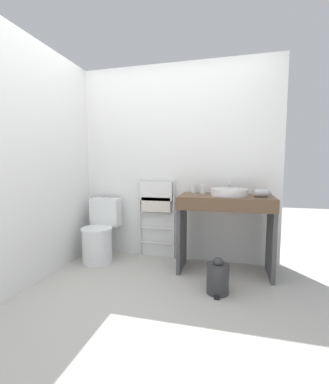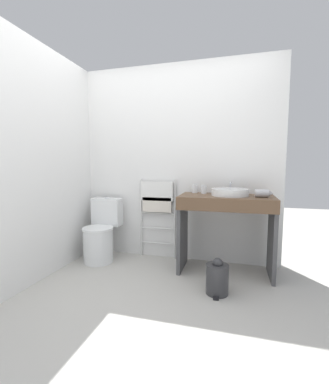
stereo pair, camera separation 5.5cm
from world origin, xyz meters
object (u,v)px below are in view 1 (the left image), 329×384
towel_radiator (156,202)px  cup_near_wall (194,189)px  sink_basin (229,192)px  trash_bin (218,278)px  hair_dryer (262,193)px  toilet (100,235)px  cup_near_edge (203,189)px

towel_radiator → cup_near_wall: size_ratio=10.00×
sink_basin → trash_bin: bearing=-99.2°
towel_radiator → hair_dryer: towel_radiator is taller
toilet → hair_dryer: bearing=-0.2°
cup_near_edge → sink_basin: bearing=-24.4°
sink_basin → cup_near_edge: size_ratio=4.09×
toilet → cup_near_edge: 1.39m
sink_basin → trash_bin: sink_basin is taller
sink_basin → cup_near_wall: (-0.41, 0.19, 0.01)m
toilet → sink_basin: sink_basin is taller
cup_near_edge → hair_dryer: 0.65m
trash_bin → cup_near_wall: bearing=114.6°
cup_near_wall → cup_near_edge: (0.11, -0.06, -0.00)m
cup_near_wall → toilet: bearing=-168.7°
cup_near_wall → cup_near_edge: cup_near_wall is taller
toilet → towel_radiator: towel_radiator is taller
sink_basin → hair_dryer: (0.33, -0.04, 0.00)m
toilet → towel_radiator: size_ratio=0.77×
hair_dryer → cup_near_wall: bearing=162.3°
sink_basin → cup_near_wall: size_ratio=3.92×
cup_near_wall → trash_bin: bearing=-65.4°
sink_basin → hair_dryer: size_ratio=2.22×
toilet → towel_radiator: (0.65, 0.27, 0.40)m
toilet → hair_dryer: size_ratio=4.34×
hair_dryer → towel_radiator: bearing=167.2°
towel_radiator → hair_dryer: (1.22, -0.28, 0.17)m
toilet → sink_basin: size_ratio=1.95×
cup_near_edge → hair_dryer: cup_near_edge is taller
toilet → sink_basin: (1.55, 0.04, 0.58)m
towel_radiator → sink_basin: 0.94m
towel_radiator → trash_bin: towel_radiator is taller
towel_radiator → cup_near_edge: bearing=-9.3°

